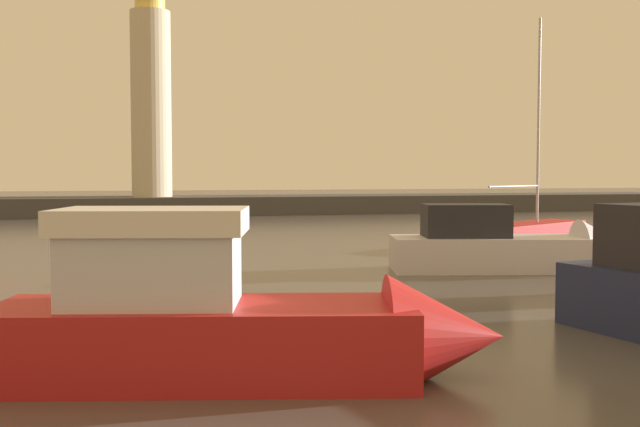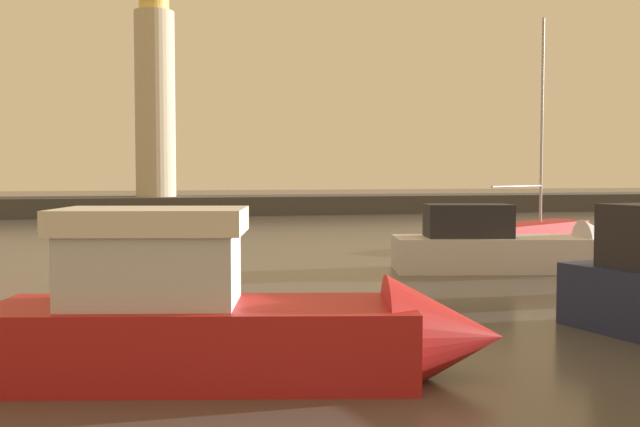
{
  "view_description": "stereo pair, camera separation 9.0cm",
  "coord_description": "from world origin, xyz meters",
  "px_view_note": "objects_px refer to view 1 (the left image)",
  "views": [
    {
      "loc": [
        -2.24,
        -1.26,
        3.16
      ],
      "look_at": [
        1.03,
        11.69,
        2.43
      ],
      "focal_mm": 41.12,
      "sensor_mm": 36.0,
      "label": 1
    },
    {
      "loc": [
        -2.16,
        -1.28,
        3.16
      ],
      "look_at": [
        1.03,
        11.69,
        2.43
      ],
      "focal_mm": 41.12,
      "sensor_mm": 36.0,
      "label": 2
    }
  ],
  "objects_px": {
    "lighthouse": "(151,90)",
    "sailboat_moored": "(529,233)",
    "motorboat_5": "(252,322)",
    "motorboat_1": "(524,248)"
  },
  "relations": [
    {
      "from": "motorboat_1",
      "to": "sailboat_moored",
      "type": "distance_m",
      "value": 8.54
    },
    {
      "from": "motorboat_1",
      "to": "motorboat_5",
      "type": "relative_size",
      "value": 1.04
    },
    {
      "from": "motorboat_5",
      "to": "sailboat_moored",
      "type": "distance_m",
      "value": 23.18
    },
    {
      "from": "motorboat_1",
      "to": "motorboat_5",
      "type": "distance_m",
      "value": 14.82
    },
    {
      "from": "motorboat_1",
      "to": "sailboat_moored",
      "type": "relative_size",
      "value": 0.84
    },
    {
      "from": "motorboat_5",
      "to": "motorboat_1",
      "type": "bearing_deg",
      "value": 44.51
    },
    {
      "from": "motorboat_1",
      "to": "motorboat_5",
      "type": "xyz_separation_m",
      "value": [
        -10.56,
        -10.39,
        0.17
      ]
    },
    {
      "from": "lighthouse",
      "to": "motorboat_1",
      "type": "distance_m",
      "value": 38.13
    },
    {
      "from": "lighthouse",
      "to": "motorboat_1",
      "type": "height_order",
      "value": "lighthouse"
    },
    {
      "from": "lighthouse",
      "to": "sailboat_moored",
      "type": "bearing_deg",
      "value": -61.26
    }
  ]
}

